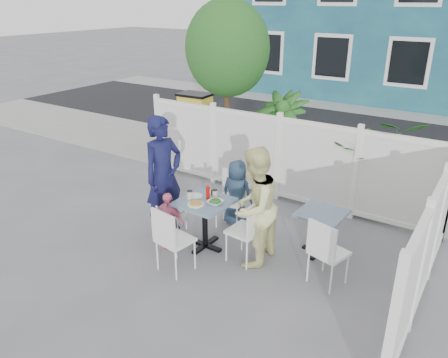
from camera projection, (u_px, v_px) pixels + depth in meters
The scene contains 30 objects.
ground at pixel (198, 253), 6.59m from camera, with size 80.00×80.00×0.00m, color slate.
near_sidewalk at pixel (301, 174), 9.53m from camera, with size 24.00×2.60×0.01m, color gray.
street at pixel (354, 133), 12.39m from camera, with size 24.00×5.00×0.01m, color black.
far_sidewalk at pixel (382, 111), 14.79m from camera, with size 24.00×1.60×0.01m, color gray.
building at pixel (404, 14), 16.52m from camera, with size 11.00×6.00×6.00m.
fence_back at pixel (278, 160), 8.09m from camera, with size 5.86×0.08×1.60m.
fence_right at pixel (428, 248), 5.24m from camera, with size 0.08×3.66×1.60m.
tree at pixel (227, 49), 8.95m from camera, with size 1.80×1.62×3.59m.
utility_cabinet at pixel (196, 123), 10.92m from camera, with size 0.73×0.52×1.35m, color gold.
potted_shrub_a at pixel (280, 139), 8.73m from camera, with size 1.06×1.06×1.89m, color #1B541B.
potted_shrub_b at pixel (374, 162), 7.72m from camera, with size 1.58×1.37×1.76m, color #1B541B.
main_table at pixel (205, 211), 6.54m from camera, with size 0.77×0.77×0.78m.
spare_table at pixel (321, 222), 6.40m from camera, with size 0.68×0.68×0.69m.
chair_left at pixel (168, 204), 7.00m from camera, with size 0.47×0.48×0.87m.
chair_right at pixel (250, 227), 6.17m from camera, with size 0.47×0.48×0.99m.
chair_back at pixel (232, 194), 7.26m from camera, with size 0.50×0.48×0.94m.
chair_near at pixel (170, 236), 5.93m from camera, with size 0.50×0.49×0.98m.
chair_spare at pixel (326, 249), 5.65m from camera, with size 0.53×0.52×0.96m.
man at pixel (163, 176), 6.86m from camera, with size 0.71×0.47×1.94m, color #12143D.
woman at pixel (254, 207), 6.06m from camera, with size 0.85×0.66×1.74m, color #D7D347.
boy at pixel (237, 193), 7.23m from camera, with size 0.56×0.36×1.14m, color #243950.
toddler at pixel (168, 221), 6.57m from camera, with size 0.54×0.22×0.92m, color pink.
plate_main at pixel (196, 204), 6.35m from camera, with size 0.25×0.25×0.02m, color white.
plate_side at pixel (196, 196), 6.63m from camera, with size 0.20×0.20×0.01m, color white.
salad_bowl at pixel (215, 202), 6.36m from camera, with size 0.23×0.23×0.06m, color white.
coffee_cup_a at pixel (190, 195), 6.52m from camera, with size 0.08×0.08×0.12m, color beige.
coffee_cup_b at pixel (215, 194), 6.57m from camera, with size 0.08×0.08×0.11m, color beige.
ketchup_bottle at pixel (208, 193), 6.49m from camera, with size 0.06×0.06×0.19m, color #AD0B05.
salt_shaker at pixel (210, 192), 6.68m from camera, with size 0.03×0.03×0.07m, color white.
pepper_shaker at pixel (212, 192), 6.66m from camera, with size 0.03×0.03×0.07m, color black.
Camera 1 is at (3.41, -4.53, 3.57)m, focal length 35.00 mm.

